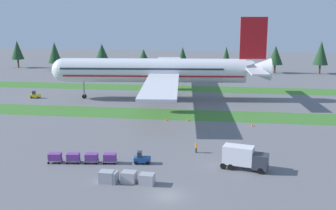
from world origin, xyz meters
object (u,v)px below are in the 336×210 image
ground_crew_loader (196,147)px  pushback_tractor (35,95)px  taxiway_marker_0 (166,119)px  baggage_tug (142,159)px  taxiway_marker_2 (188,120)px  uld_container_2 (147,179)px  catering_truck (244,157)px  cargo_dolly_lead (110,158)px  cargo_dolly_third (73,157)px  taxiway_marker_1 (252,125)px  cargo_dolly_fourth (55,157)px  ground_crew_marshaller (225,153)px  uld_container_1 (107,177)px  cargo_dolly_second (92,157)px  uld_container_3 (129,177)px  uld_container_0 (110,177)px  airliner (160,70)px

ground_crew_loader → pushback_tractor: bearing=-149.0°
taxiway_marker_0 → baggage_tug: bearing=-90.5°
taxiway_marker_2 → uld_container_2: bearing=-94.3°
catering_truck → ground_crew_loader: catering_truck is taller
cargo_dolly_lead → cargo_dolly_third: same height
catering_truck → taxiway_marker_1: (2.72, 24.85, -1.65)m
cargo_dolly_fourth → catering_truck: 29.49m
ground_crew_marshaller → ground_crew_loader: bearing=86.7°
uld_container_1 → ground_crew_marshaller: bearing=36.5°
cargo_dolly_second → pushback_tractor: bearing=-152.7°
baggage_tug → uld_container_2: 8.26m
uld_container_1 → taxiway_marker_1: uld_container_1 is taller
uld_container_3 → taxiway_marker_1: (18.86, 32.02, -0.49)m
cargo_dolly_third → uld_container_0: uld_container_0 is taller
catering_truck → uld_container_3: catering_truck is taller
cargo_dolly_second → airliner: bearing=170.2°
uld_container_3 → taxiway_marker_1: 37.17m
catering_truck → taxiway_marker_0: size_ratio=12.18×
baggage_tug → ground_crew_marshaller: 13.55m
uld_container_0 → uld_container_3: size_ratio=1.00×
cargo_dolly_third → uld_container_1: uld_container_1 is taller
airliner → catering_truck: 53.88m
catering_truck → taxiway_marker_0: bearing=-136.5°
taxiway_marker_0 → taxiway_marker_1: 18.43m
airliner → taxiway_marker_0: airliner is taller
uld_container_3 → taxiway_marker_1: uld_container_3 is taller
taxiway_marker_0 → uld_container_2: bearing=-86.6°
cargo_dolly_second → taxiway_marker_1: (26.40, 25.29, -0.61)m
ground_crew_loader → taxiway_marker_0: 21.71m
uld_container_3 → taxiway_marker_1: size_ratio=3.27×
taxiway_marker_1 → taxiway_marker_2: 13.82m
cargo_dolly_fourth → uld_container_3: size_ratio=1.17×
cargo_dolly_second → catering_truck: bearing=84.9°
cargo_dolly_third → cargo_dolly_fourth: 2.90m
uld_container_1 → uld_container_3: size_ratio=1.00×
ground_crew_loader → uld_container_0: bearing=-56.5°
taxiway_marker_1 → uld_container_0: bearing=-123.5°
airliner → uld_container_2: airliner is taller
cargo_dolly_fourth → pushback_tractor: size_ratio=0.87×
cargo_dolly_third → uld_container_3: uld_container_3 is taller
cargo_dolly_second → taxiway_marker_2: 30.55m
baggage_tug → taxiway_marker_0: bearing=173.4°
uld_container_0 → uld_container_2: (5.21, -0.00, -0.03)m
catering_truck → taxiway_marker_1: size_ratio=11.93×
pushback_tractor → ground_crew_marshaller: pushback_tractor is taller
ground_crew_marshaller → uld_container_2: size_ratio=0.87×
baggage_tug → catering_truck: bearing=82.4°
taxiway_marker_2 → airliner: bearing=113.4°
uld_container_3 → taxiway_marker_2: 34.87m
cargo_dolly_fourth → uld_container_0: bearing=52.8°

